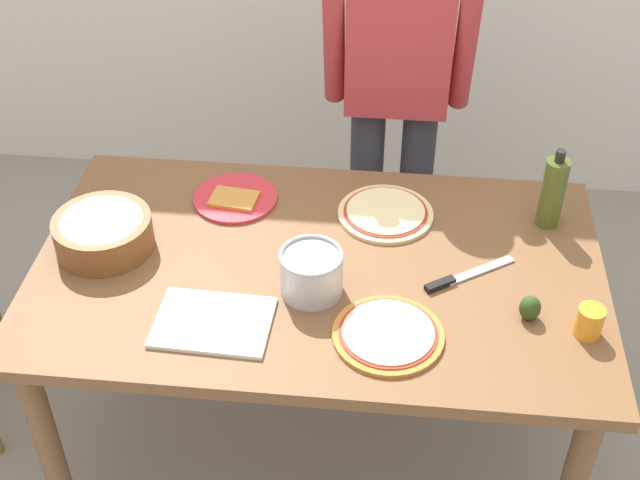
{
  "coord_description": "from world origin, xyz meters",
  "views": [
    {
      "loc": [
        0.19,
        -1.82,
        2.33
      ],
      "look_at": [
        0.0,
        0.05,
        0.81
      ],
      "focal_mm": 48.24,
      "sensor_mm": 36.0,
      "label": 1
    }
  ],
  "objects_px": {
    "cup_orange": "(589,322)",
    "pizza_cooked_on_tray": "(388,334)",
    "olive_oil_bottle": "(553,192)",
    "cutting_board_white": "(213,322)",
    "steel_pot": "(311,272)",
    "chef_knife": "(459,278)",
    "popcorn_bowl": "(103,230)",
    "dining_table": "(318,289)",
    "plate_with_slice": "(235,198)",
    "avocado": "(530,308)",
    "person_cook": "(397,81)",
    "pizza_raw_on_board": "(386,213)"
  },
  "relations": [
    {
      "from": "olive_oil_bottle",
      "to": "cutting_board_white",
      "type": "xyz_separation_m",
      "value": [
        -0.9,
        -0.52,
        -0.11
      ]
    },
    {
      "from": "cup_orange",
      "to": "cutting_board_white",
      "type": "distance_m",
      "value": 0.96
    },
    {
      "from": "cutting_board_white",
      "to": "olive_oil_bottle",
      "type": "bearing_deg",
      "value": 30.1
    },
    {
      "from": "dining_table",
      "to": "plate_with_slice",
      "type": "distance_m",
      "value": 0.41
    },
    {
      "from": "pizza_cooked_on_tray",
      "to": "popcorn_bowl",
      "type": "bearing_deg",
      "value": 161.36
    },
    {
      "from": "popcorn_bowl",
      "to": "person_cook",
      "type": "bearing_deg",
      "value": 42.66
    },
    {
      "from": "olive_oil_bottle",
      "to": "steel_pot",
      "type": "height_order",
      "value": "olive_oil_bottle"
    },
    {
      "from": "steel_pot",
      "to": "chef_knife",
      "type": "bearing_deg",
      "value": 12.16
    },
    {
      "from": "chef_knife",
      "to": "olive_oil_bottle",
      "type": "bearing_deg",
      "value": 46.83
    },
    {
      "from": "plate_with_slice",
      "to": "popcorn_bowl",
      "type": "bearing_deg",
      "value": -141.61
    },
    {
      "from": "cutting_board_white",
      "to": "avocado",
      "type": "height_order",
      "value": "avocado"
    },
    {
      "from": "plate_with_slice",
      "to": "olive_oil_bottle",
      "type": "bearing_deg",
      "value": -0.97
    },
    {
      "from": "plate_with_slice",
      "to": "person_cook",
      "type": "bearing_deg",
      "value": 45.33
    },
    {
      "from": "popcorn_bowl",
      "to": "chef_knife",
      "type": "xyz_separation_m",
      "value": [
        1.01,
        -0.04,
        -0.05
      ]
    },
    {
      "from": "person_cook",
      "to": "avocado",
      "type": "xyz_separation_m",
      "value": [
        0.38,
        -0.91,
        -0.14
      ]
    },
    {
      "from": "popcorn_bowl",
      "to": "plate_with_slice",
      "type": "bearing_deg",
      "value": 38.39
    },
    {
      "from": "pizza_cooked_on_tray",
      "to": "cutting_board_white",
      "type": "xyz_separation_m",
      "value": [
        -0.45,
        -0.0,
        -0.0
      ]
    },
    {
      "from": "person_cook",
      "to": "chef_knife",
      "type": "height_order",
      "value": "person_cook"
    },
    {
      "from": "steel_pot",
      "to": "cutting_board_white",
      "type": "xyz_separation_m",
      "value": [
        -0.24,
        -0.16,
        -0.06
      ]
    },
    {
      "from": "dining_table",
      "to": "pizza_cooked_on_tray",
      "type": "bearing_deg",
      "value": -51.61
    },
    {
      "from": "person_cook",
      "to": "pizza_cooked_on_tray",
      "type": "height_order",
      "value": "person_cook"
    },
    {
      "from": "dining_table",
      "to": "person_cook",
      "type": "bearing_deg",
      "value": 76.19
    },
    {
      "from": "dining_table",
      "to": "avocado",
      "type": "height_order",
      "value": "avocado"
    },
    {
      "from": "popcorn_bowl",
      "to": "avocado",
      "type": "distance_m",
      "value": 1.2
    },
    {
      "from": "olive_oil_bottle",
      "to": "cutting_board_white",
      "type": "relative_size",
      "value": 0.85
    },
    {
      "from": "popcorn_bowl",
      "to": "chef_knife",
      "type": "relative_size",
      "value": 1.1
    },
    {
      "from": "olive_oil_bottle",
      "to": "avocado",
      "type": "bearing_deg",
      "value": -102.06
    },
    {
      "from": "pizza_raw_on_board",
      "to": "popcorn_bowl",
      "type": "height_order",
      "value": "popcorn_bowl"
    },
    {
      "from": "plate_with_slice",
      "to": "cup_orange",
      "type": "distance_m",
      "value": 1.11
    },
    {
      "from": "cup_orange",
      "to": "avocado",
      "type": "xyz_separation_m",
      "value": [
        -0.14,
        0.04,
        -0.01
      ]
    },
    {
      "from": "person_cook",
      "to": "cup_orange",
      "type": "distance_m",
      "value": 1.1
    },
    {
      "from": "pizza_cooked_on_tray",
      "to": "olive_oil_bottle",
      "type": "height_order",
      "value": "olive_oil_bottle"
    },
    {
      "from": "dining_table",
      "to": "cutting_board_white",
      "type": "bearing_deg",
      "value": -133.21
    },
    {
      "from": "person_cook",
      "to": "steel_pot",
      "type": "relative_size",
      "value": 9.34
    },
    {
      "from": "dining_table",
      "to": "steel_pot",
      "type": "height_order",
      "value": "steel_pot"
    },
    {
      "from": "plate_with_slice",
      "to": "cutting_board_white",
      "type": "relative_size",
      "value": 0.87
    },
    {
      "from": "olive_oil_bottle",
      "to": "cup_orange",
      "type": "relative_size",
      "value": 3.01
    },
    {
      "from": "dining_table",
      "to": "steel_pot",
      "type": "xyz_separation_m",
      "value": [
        -0.01,
        -0.11,
        0.16
      ]
    },
    {
      "from": "steel_pot",
      "to": "chef_knife",
      "type": "distance_m",
      "value": 0.41
    },
    {
      "from": "cup_orange",
      "to": "pizza_cooked_on_tray",
      "type": "bearing_deg",
      "value": -172.78
    },
    {
      "from": "person_cook",
      "to": "avocado",
      "type": "distance_m",
      "value": 1.0
    },
    {
      "from": "steel_pot",
      "to": "pizza_raw_on_board",
      "type": "bearing_deg",
      "value": 62.57
    },
    {
      "from": "chef_knife",
      "to": "pizza_cooked_on_tray",
      "type": "bearing_deg",
      "value": -127.66
    },
    {
      "from": "popcorn_bowl",
      "to": "olive_oil_bottle",
      "type": "bearing_deg",
      "value": 10.89
    },
    {
      "from": "person_cook",
      "to": "pizza_cooked_on_tray",
      "type": "bearing_deg",
      "value": -88.81
    },
    {
      "from": "cup_orange",
      "to": "avocado",
      "type": "distance_m",
      "value": 0.15
    },
    {
      "from": "olive_oil_bottle",
      "to": "pizza_cooked_on_tray",
      "type": "bearing_deg",
      "value": -130.76
    },
    {
      "from": "steel_pot",
      "to": "cutting_board_white",
      "type": "bearing_deg",
      "value": -147.06
    },
    {
      "from": "pizza_raw_on_board",
      "to": "plate_with_slice",
      "type": "distance_m",
      "value": 0.47
    },
    {
      "from": "cup_orange",
      "to": "cutting_board_white",
      "type": "relative_size",
      "value": 0.28
    }
  ]
}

